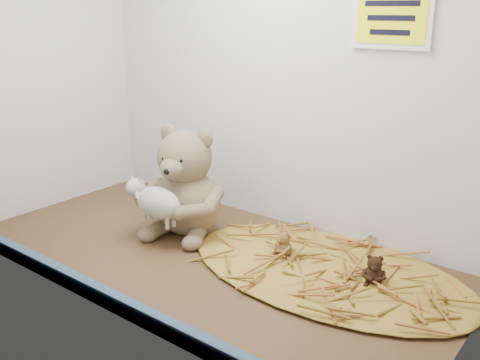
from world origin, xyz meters
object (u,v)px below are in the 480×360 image
Objects in this scene: toy_lamb at (158,203)px; mini_teddy_tan at (284,242)px; mini_teddy_brown at (374,268)px; main_teddy at (187,180)px.

toy_lamb is 32.60cm from mini_teddy_tan.
mini_teddy_brown is (22.43, 0.68, 0.11)cm from mini_teddy_tan.
mini_teddy_tan is 22.44cm from mini_teddy_brown.
mini_teddy_tan is at bearing 21.92° from toy_lamb.
toy_lamb is at bearing -139.10° from mini_teddy_tan.
toy_lamb is at bearing 170.99° from mini_teddy_brown.
mini_teddy_tan is (29.62, 11.92, -6.58)cm from toy_lamb.
toy_lamb is (0.00, -10.27, -3.29)cm from main_teddy.
toy_lamb is 53.94cm from mini_teddy_brown.
main_teddy reaches higher than mini_teddy_brown.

